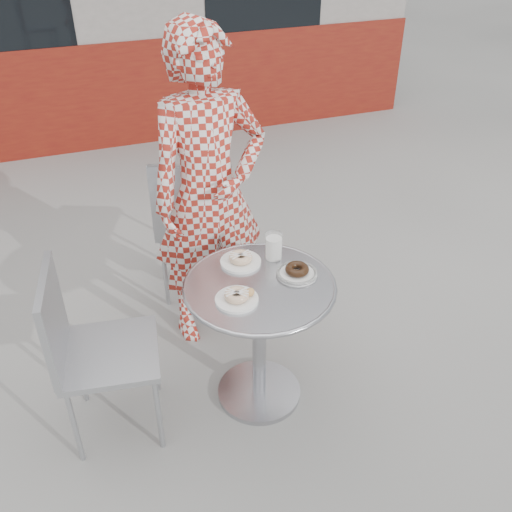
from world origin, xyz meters
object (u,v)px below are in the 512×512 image
object	(u,v)px
seated_person	(209,195)
plate_checker	(297,272)
chair_left	(113,382)
bistro_table	(259,314)
plate_far	(241,259)
milk_cup	(274,247)
chair_far	(200,249)
plate_near	(237,297)

from	to	relation	value
seated_person	plate_checker	bearing A→B (deg)	-75.11
chair_left	seated_person	xyz separation A→B (m)	(0.67, 0.56, 0.60)
bistro_table	plate_far	size ratio (longest dim) A/B	3.66
plate_checker	milk_cup	world-z (taller)	milk_cup
milk_cup	seated_person	bearing A→B (deg)	112.95
chair_far	milk_cup	bearing A→B (deg)	123.68
plate_far	chair_far	bearing A→B (deg)	90.08
chair_left	plate_far	bearing A→B (deg)	-70.51
seated_person	milk_cup	world-z (taller)	seated_person
plate_far	milk_cup	world-z (taller)	milk_cup
seated_person	plate_near	bearing A→B (deg)	-103.21
chair_far	chair_left	size ratio (longest dim) A/B	1.06
plate_near	plate_checker	bearing A→B (deg)	15.22
bistro_table	plate_checker	xyz separation A→B (m)	(0.19, 0.01, 0.19)
seated_person	plate_far	distance (m)	0.45
chair_far	seated_person	xyz separation A→B (m)	(-0.02, -0.38, 0.58)
chair_left	plate_checker	bearing A→B (deg)	-84.54
chair_far	plate_near	xyz separation A→B (m)	(-0.11, -1.08, 0.44)
plate_far	milk_cup	size ratio (longest dim) A/B	1.44
chair_far	plate_checker	bearing A→B (deg)	124.62
plate_checker	milk_cup	xyz separation A→B (m)	(-0.05, 0.17, 0.05)
seated_person	bistro_table	bearing A→B (deg)	-91.90
plate_far	plate_checker	distance (m)	0.28
seated_person	plate_far	xyz separation A→B (m)	(0.02, -0.43, -0.14)
bistro_table	chair_far	size ratio (longest dim) A/B	0.74
bistro_table	plate_far	xyz separation A→B (m)	(-0.03, 0.19, 0.20)
chair_far	plate_far	bearing A→B (deg)	112.39
bistro_table	plate_near	distance (m)	0.25
chair_far	bistro_table	bearing A→B (deg)	113.81
bistro_table	plate_near	xyz separation A→B (m)	(-0.13, -0.08, 0.20)
chair_far	plate_near	size ratio (longest dim) A/B	5.05
seated_person	chair_left	bearing A→B (deg)	-146.43
plate_far	plate_near	world-z (taller)	same
chair_far	plate_near	bearing A→B (deg)	106.67
bistro_table	chair_left	bearing A→B (deg)	175.06
bistro_table	plate_checker	world-z (taller)	plate_checker
bistro_table	plate_far	distance (m)	0.28
plate_far	milk_cup	xyz separation A→B (m)	(0.16, -0.02, 0.04)
chair_left	milk_cup	bearing A→B (deg)	-73.57
milk_cup	chair_left	bearing A→B (deg)	-172.35
chair_far	plate_far	distance (m)	0.92
bistro_table	plate_near	bearing A→B (deg)	-149.48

